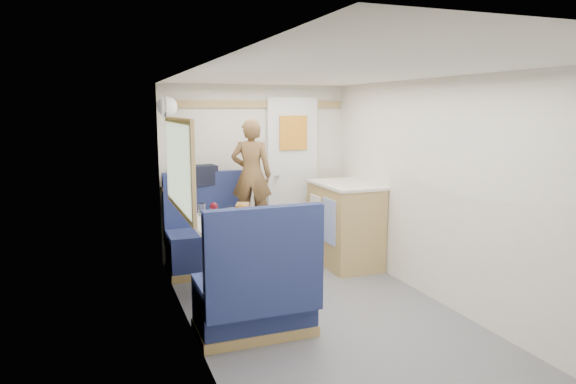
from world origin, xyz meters
name	(u,v)px	position (x,y,z in m)	size (l,w,h in m)	color
floor	(340,329)	(0.00, 0.00, 0.00)	(4.50, 4.50, 0.00)	#515156
ceiling	(344,72)	(0.00, 0.00, 2.00)	(4.50, 4.50, 0.00)	silver
wall_back	(256,172)	(0.00, 2.25, 1.00)	(2.20, 0.02, 2.00)	silver
wall_left	(199,217)	(-1.10, 0.00, 1.00)	(0.02, 4.50, 2.00)	silver
wall_right	(460,197)	(1.10, 0.00, 1.00)	(0.02, 4.50, 2.00)	silver
oak_trim_low	(256,185)	(0.00, 2.23, 0.85)	(2.15, 0.02, 0.08)	#A28449
oak_trim_high	(255,104)	(0.00, 2.23, 1.78)	(2.15, 0.02, 0.08)	#A28449
side_window	(178,165)	(-1.08, 1.00, 1.25)	(0.04, 1.30, 0.72)	#ACBCA0
rear_door	(292,173)	(0.45, 2.22, 0.97)	(0.62, 0.12, 1.86)	white
dinette_table	(228,238)	(-0.65, 1.00, 0.57)	(0.62, 0.92, 0.72)	white
bench_far	(209,243)	(-0.65, 1.86, 0.30)	(0.90, 0.59, 1.05)	#191E50
bench_near	(256,298)	(-0.65, 0.14, 0.30)	(0.90, 0.59, 1.05)	#191E50
ledge	(203,187)	(-0.65, 2.12, 0.88)	(0.90, 0.14, 0.04)	#A28449
dome_light	(167,107)	(-1.04, 1.85, 1.75)	(0.20, 0.20, 0.20)	white
galley_counter	(345,223)	(0.82, 1.55, 0.47)	(0.57, 0.92, 0.92)	#A28449
person	(251,175)	(-0.21, 1.73, 1.04)	(0.43, 0.28, 1.18)	brown
duffel_bag	(196,175)	(-0.73, 2.12, 1.01)	(0.45, 0.22, 0.22)	black
tray	(233,223)	(-0.63, 0.89, 0.73)	(0.24, 0.32, 0.02)	silver
orange_fruit	(253,215)	(-0.43, 0.95, 0.78)	(0.08, 0.08, 0.08)	orange
cheese_block	(232,223)	(-0.67, 0.78, 0.75)	(0.09, 0.06, 0.03)	#E8DC86
wine_glass	(214,207)	(-0.76, 1.09, 0.84)	(0.08, 0.08, 0.17)	white
tumbler_left	(212,226)	(-0.88, 0.62, 0.78)	(0.07, 0.07, 0.12)	silver
tumbler_mid	(202,209)	(-0.81, 1.38, 0.78)	(0.07, 0.07, 0.11)	silver
tumbler_right	(231,214)	(-0.62, 1.02, 0.78)	(0.07, 0.07, 0.12)	white
beer_glass	(239,211)	(-0.49, 1.17, 0.77)	(0.07, 0.07, 0.11)	#8F5414
pepper_grinder	(231,217)	(-0.63, 0.94, 0.77)	(0.04, 0.04, 0.10)	black
salt_grinder	(226,216)	(-0.67, 1.01, 0.77)	(0.04, 0.04, 0.09)	white
bread_loaf	(242,209)	(-0.43, 1.31, 0.77)	(0.12, 0.22, 0.09)	olive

